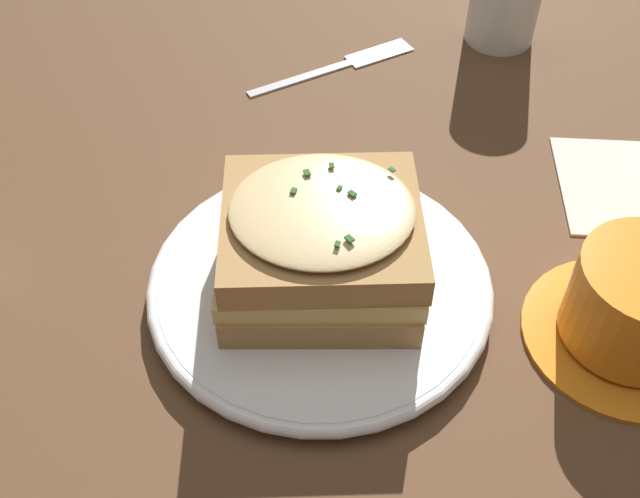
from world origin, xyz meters
TOP-DOWN VIEW (x-y plane):
  - ground_plane at (0.00, 0.00)m, footprint 2.40×2.40m
  - dinner_plate at (0.01, 0.01)m, footprint 0.23×0.23m
  - sandwich at (0.01, 0.02)m, footprint 0.13×0.14m
  - teacup_with_saucer at (0.07, 0.21)m, footprint 0.13×0.14m
  - fork at (-0.26, 0.07)m, footprint 0.08×0.16m
  - napkin at (-0.07, 0.26)m, footprint 0.13×0.11m

SIDE VIEW (x-z plane):
  - ground_plane at x=0.00m, z-range 0.00..0.00m
  - fork at x=-0.26m, z-range 0.00..0.00m
  - napkin at x=-0.07m, z-range 0.00..0.00m
  - dinner_plate at x=0.01m, z-range 0.00..0.02m
  - teacup_with_saucer at x=0.07m, z-range 0.00..0.06m
  - sandwich at x=0.01m, z-range 0.01..0.08m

